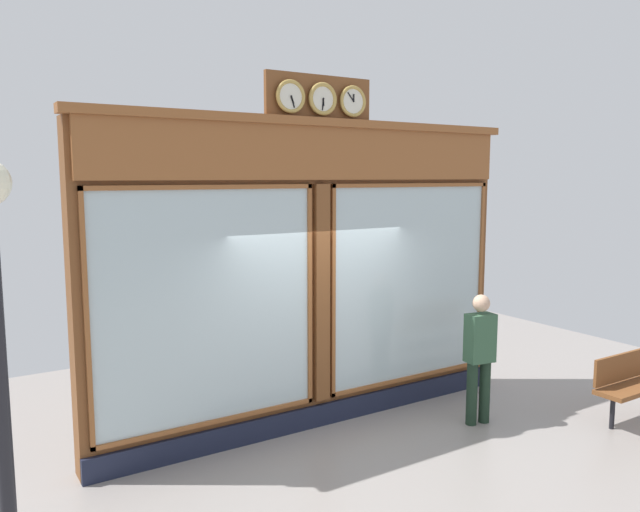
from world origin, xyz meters
TOP-DOWN VIEW (x-y plane):
  - shop_facade at (0.00, -0.13)m, footprint 5.97×0.42m
  - pedestrian at (-1.75, 1.04)m, footprint 0.39×0.28m
  - street_bench at (-3.60, 2.02)m, footprint 1.40×0.40m

SIDE VIEW (x-z plane):
  - street_bench at x=-3.60m, z-range 0.09..0.96m
  - pedestrian at x=-1.75m, z-range 0.09..1.78m
  - shop_facade at x=0.00m, z-range -0.23..4.14m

